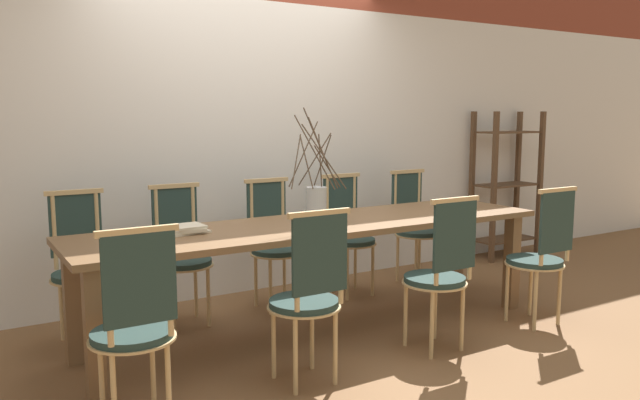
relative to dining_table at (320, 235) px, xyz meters
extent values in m
plane|color=brown|center=(0.00, 0.00, -0.67)|extent=(16.00, 16.00, 0.00)
cube|color=silver|center=(0.00, 1.20, 0.52)|extent=(12.00, 0.06, 2.38)
cube|color=brown|center=(0.00, 0.00, 0.07)|extent=(3.27, 0.81, 0.04)
cube|color=brown|center=(-1.53, -0.30, -0.31)|extent=(0.09, 0.09, 0.72)
cube|color=brown|center=(1.53, -0.30, -0.31)|extent=(0.09, 0.09, 0.72)
cube|color=brown|center=(-1.53, 0.30, -0.31)|extent=(0.09, 0.09, 0.72)
cube|color=brown|center=(1.53, 0.30, -0.31)|extent=(0.09, 0.09, 0.72)
cylinder|color=#233833|center=(-1.42, -0.63, -0.22)|extent=(0.38, 0.38, 0.04)
cylinder|color=tan|center=(-1.42, -0.63, -0.24)|extent=(0.41, 0.41, 0.01)
cylinder|color=tan|center=(-1.54, -0.50, -0.45)|extent=(0.03, 0.03, 0.43)
cylinder|color=tan|center=(-1.29, -0.50, -0.45)|extent=(0.03, 0.03, 0.43)
cylinder|color=tan|center=(-1.54, -0.75, -0.45)|extent=(0.03, 0.03, 0.43)
cylinder|color=tan|center=(-1.29, -0.75, -0.45)|extent=(0.03, 0.03, 0.43)
cylinder|color=tan|center=(-1.55, -0.79, 0.06)|extent=(0.03, 0.03, 0.52)
cylinder|color=tan|center=(-1.28, -0.79, 0.06)|extent=(0.03, 0.03, 0.52)
cube|color=#233833|center=(-1.42, -0.80, 0.08)|extent=(0.33, 0.02, 0.41)
cube|color=tan|center=(-1.42, -0.79, 0.30)|extent=(0.37, 0.03, 0.03)
cylinder|color=#233833|center=(-0.49, -0.63, -0.22)|extent=(0.38, 0.38, 0.04)
cylinder|color=tan|center=(-0.49, -0.63, -0.24)|extent=(0.41, 0.41, 0.01)
cylinder|color=tan|center=(-0.61, -0.50, -0.45)|extent=(0.03, 0.03, 0.43)
cylinder|color=tan|center=(-0.36, -0.50, -0.45)|extent=(0.03, 0.03, 0.43)
cylinder|color=tan|center=(-0.61, -0.75, -0.45)|extent=(0.03, 0.03, 0.43)
cylinder|color=tan|center=(-0.36, -0.75, -0.45)|extent=(0.03, 0.03, 0.43)
cylinder|color=tan|center=(-0.62, -0.79, 0.06)|extent=(0.03, 0.03, 0.52)
cylinder|color=tan|center=(-0.35, -0.79, 0.06)|extent=(0.03, 0.03, 0.52)
cube|color=#233833|center=(-0.49, -0.80, 0.08)|extent=(0.33, 0.02, 0.41)
cube|color=tan|center=(-0.49, -0.79, 0.30)|extent=(0.37, 0.03, 0.03)
cylinder|color=#233833|center=(0.46, -0.63, -0.22)|extent=(0.38, 0.38, 0.04)
cylinder|color=tan|center=(0.46, -0.63, -0.24)|extent=(0.41, 0.41, 0.01)
cylinder|color=tan|center=(0.33, -0.50, -0.45)|extent=(0.03, 0.03, 0.43)
cylinder|color=tan|center=(0.58, -0.50, -0.45)|extent=(0.03, 0.03, 0.43)
cylinder|color=tan|center=(0.33, -0.75, -0.45)|extent=(0.03, 0.03, 0.43)
cylinder|color=tan|center=(0.58, -0.75, -0.45)|extent=(0.03, 0.03, 0.43)
cylinder|color=tan|center=(0.32, -0.79, 0.06)|extent=(0.03, 0.03, 0.52)
cylinder|color=tan|center=(0.59, -0.79, 0.06)|extent=(0.03, 0.03, 0.52)
cube|color=#233833|center=(0.46, -0.80, 0.08)|extent=(0.33, 0.02, 0.41)
cube|color=tan|center=(0.46, -0.79, 0.30)|extent=(0.37, 0.03, 0.03)
cylinder|color=#233833|center=(1.38, -0.63, -0.22)|extent=(0.38, 0.38, 0.04)
cylinder|color=tan|center=(1.38, -0.63, -0.24)|extent=(0.41, 0.41, 0.01)
cylinder|color=tan|center=(1.26, -0.50, -0.45)|extent=(0.03, 0.03, 0.43)
cylinder|color=tan|center=(1.51, -0.50, -0.45)|extent=(0.03, 0.03, 0.43)
cylinder|color=tan|center=(1.26, -0.75, -0.45)|extent=(0.03, 0.03, 0.43)
cylinder|color=tan|center=(1.51, -0.75, -0.45)|extent=(0.03, 0.03, 0.43)
cylinder|color=tan|center=(1.25, -0.79, 0.06)|extent=(0.03, 0.03, 0.52)
cylinder|color=tan|center=(1.52, -0.79, 0.06)|extent=(0.03, 0.03, 0.52)
cube|color=#233833|center=(1.38, -0.80, 0.08)|extent=(0.33, 0.02, 0.41)
cube|color=tan|center=(1.38, -0.79, 0.30)|extent=(0.37, 0.03, 0.03)
cylinder|color=#233833|center=(-1.40, 0.63, -0.22)|extent=(0.38, 0.38, 0.04)
cylinder|color=tan|center=(-1.40, 0.63, -0.24)|extent=(0.41, 0.41, 0.01)
cylinder|color=tan|center=(-1.28, 0.50, -0.45)|extent=(0.03, 0.03, 0.43)
cylinder|color=tan|center=(-1.52, 0.50, -0.45)|extent=(0.03, 0.03, 0.43)
cylinder|color=tan|center=(-1.28, 0.75, -0.45)|extent=(0.03, 0.03, 0.43)
cylinder|color=tan|center=(-1.52, 0.75, -0.45)|extent=(0.03, 0.03, 0.43)
cylinder|color=tan|center=(-1.27, 0.79, 0.06)|extent=(0.03, 0.03, 0.52)
cylinder|color=tan|center=(-1.53, 0.79, 0.06)|extent=(0.03, 0.03, 0.52)
cube|color=#233833|center=(-1.40, 0.80, 0.08)|extent=(0.33, 0.02, 0.41)
cube|color=tan|center=(-1.40, 0.79, 0.30)|extent=(0.37, 0.03, 0.03)
cylinder|color=#233833|center=(-0.73, 0.63, -0.22)|extent=(0.38, 0.38, 0.04)
cylinder|color=tan|center=(-0.73, 0.63, -0.24)|extent=(0.41, 0.41, 0.01)
cylinder|color=tan|center=(-0.60, 0.50, -0.45)|extent=(0.03, 0.03, 0.43)
cylinder|color=tan|center=(-0.85, 0.50, -0.45)|extent=(0.03, 0.03, 0.43)
cylinder|color=tan|center=(-0.60, 0.75, -0.45)|extent=(0.03, 0.03, 0.43)
cylinder|color=tan|center=(-0.85, 0.75, -0.45)|extent=(0.03, 0.03, 0.43)
cylinder|color=tan|center=(-0.60, 0.79, 0.06)|extent=(0.03, 0.03, 0.52)
cylinder|color=tan|center=(-0.86, 0.79, 0.06)|extent=(0.03, 0.03, 0.52)
cube|color=#233833|center=(-0.73, 0.80, 0.08)|extent=(0.33, 0.02, 0.41)
cube|color=tan|center=(-0.73, 0.79, 0.30)|extent=(0.37, 0.03, 0.03)
cylinder|color=#233833|center=(0.00, 0.63, -0.22)|extent=(0.38, 0.38, 0.04)
cylinder|color=tan|center=(0.00, 0.63, -0.24)|extent=(0.41, 0.41, 0.01)
cylinder|color=tan|center=(0.13, 0.50, -0.45)|extent=(0.03, 0.03, 0.43)
cylinder|color=tan|center=(-0.12, 0.50, -0.45)|extent=(0.03, 0.03, 0.43)
cylinder|color=tan|center=(0.13, 0.75, -0.45)|extent=(0.03, 0.03, 0.43)
cylinder|color=tan|center=(-0.12, 0.75, -0.45)|extent=(0.03, 0.03, 0.43)
cylinder|color=tan|center=(0.14, 0.79, 0.06)|extent=(0.03, 0.03, 0.52)
cylinder|color=tan|center=(-0.13, 0.79, 0.06)|extent=(0.03, 0.03, 0.52)
cube|color=#233833|center=(0.00, 0.80, 0.08)|extent=(0.33, 0.02, 0.41)
cube|color=tan|center=(0.00, 0.79, 0.30)|extent=(0.37, 0.03, 0.03)
cylinder|color=#233833|center=(0.69, 0.63, -0.22)|extent=(0.38, 0.38, 0.04)
cylinder|color=tan|center=(0.69, 0.63, -0.24)|extent=(0.41, 0.41, 0.01)
cylinder|color=tan|center=(0.81, 0.50, -0.45)|extent=(0.03, 0.03, 0.43)
cylinder|color=tan|center=(0.56, 0.50, -0.45)|extent=(0.03, 0.03, 0.43)
cylinder|color=tan|center=(0.81, 0.75, -0.45)|extent=(0.03, 0.03, 0.43)
cylinder|color=tan|center=(0.56, 0.75, -0.45)|extent=(0.03, 0.03, 0.43)
cylinder|color=tan|center=(0.82, 0.79, 0.06)|extent=(0.03, 0.03, 0.52)
cylinder|color=tan|center=(0.55, 0.79, 0.06)|extent=(0.03, 0.03, 0.52)
cube|color=#233833|center=(0.69, 0.80, 0.08)|extent=(0.33, 0.02, 0.41)
cube|color=tan|center=(0.69, 0.79, 0.30)|extent=(0.37, 0.03, 0.03)
cylinder|color=#233833|center=(1.39, 0.63, -0.22)|extent=(0.38, 0.38, 0.04)
cylinder|color=tan|center=(1.39, 0.63, -0.24)|extent=(0.41, 0.41, 0.01)
cylinder|color=tan|center=(1.52, 0.50, -0.45)|extent=(0.03, 0.03, 0.43)
cylinder|color=tan|center=(1.27, 0.50, -0.45)|extent=(0.03, 0.03, 0.43)
cylinder|color=tan|center=(1.52, 0.75, -0.45)|extent=(0.03, 0.03, 0.43)
cylinder|color=tan|center=(1.27, 0.75, -0.45)|extent=(0.03, 0.03, 0.43)
cylinder|color=tan|center=(1.53, 0.79, 0.06)|extent=(0.03, 0.03, 0.52)
cylinder|color=tan|center=(1.26, 0.79, 0.06)|extent=(0.03, 0.03, 0.52)
cube|color=#233833|center=(1.39, 0.80, 0.08)|extent=(0.33, 0.02, 0.41)
cube|color=tan|center=(1.39, 0.79, 0.30)|extent=(0.37, 0.03, 0.03)
cylinder|color=#B2BCC1|center=(0.00, 0.05, 0.20)|extent=(0.14, 0.14, 0.23)
cylinder|color=#473828|center=(0.07, 0.08, 0.49)|extent=(0.06, 0.14, 0.35)
cylinder|color=#473828|center=(0.02, 0.03, 0.50)|extent=(0.05, 0.04, 0.35)
cylinder|color=#473828|center=(-0.10, 0.14, 0.49)|extent=(0.19, 0.21, 0.35)
cylinder|color=#473828|center=(0.02, -0.06, 0.46)|extent=(0.23, 0.04, 0.29)
cylinder|color=#473828|center=(-0.08, 0.05, 0.49)|extent=(0.01, 0.16, 0.35)
cylinder|color=#473828|center=(-0.03, -0.06, 0.58)|extent=(0.23, 0.08, 0.53)
cylinder|color=#473828|center=(-0.07, -0.06, 0.56)|extent=(0.22, 0.16, 0.48)
cylinder|color=#473828|center=(-0.01, -0.05, 0.55)|extent=(0.21, 0.03, 0.47)
cylinder|color=#473828|center=(0.05, 0.15, 0.50)|extent=(0.21, 0.10, 0.36)
cylinder|color=#473828|center=(-0.02, 0.18, 0.54)|extent=(0.26, 0.06, 0.44)
cylinder|color=#473828|center=(-0.03, -0.10, 0.53)|extent=(0.31, 0.07, 0.43)
cube|color=beige|center=(-0.88, 0.09, 0.10)|extent=(0.27, 0.18, 0.01)
cube|color=beige|center=(-0.89, 0.09, 0.11)|extent=(0.21, 0.18, 0.02)
cube|color=beige|center=(-0.88, 0.10, 0.13)|extent=(0.19, 0.19, 0.01)
cube|color=#513823|center=(2.50, 0.81, 0.08)|extent=(0.04, 0.04, 1.50)
cube|color=#513823|center=(3.17, 0.81, 0.08)|extent=(0.04, 0.04, 1.50)
cube|color=#513823|center=(2.50, 1.11, 0.08)|extent=(0.04, 0.04, 1.50)
cube|color=#513823|center=(3.17, 1.11, 0.08)|extent=(0.04, 0.04, 1.50)
cube|color=#513823|center=(2.84, 0.96, -0.49)|extent=(0.68, 0.30, 0.02)
cube|color=#513823|center=(2.84, 0.96, 0.08)|extent=(0.68, 0.30, 0.02)
cube|color=#513823|center=(2.84, 0.96, 0.62)|extent=(0.68, 0.30, 0.02)
camera|label=1|loc=(-2.13, -3.49, 0.81)|focal=35.00mm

